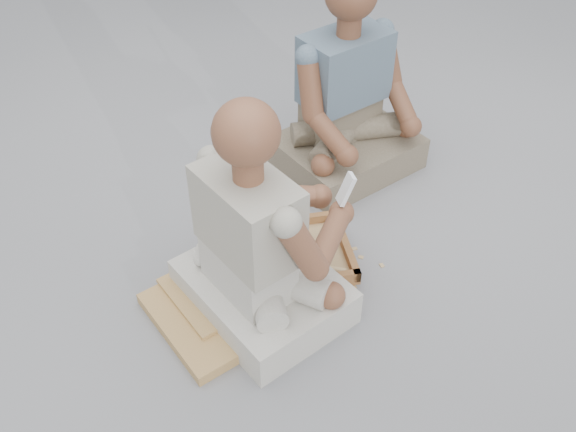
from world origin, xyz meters
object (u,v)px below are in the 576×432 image
object	(u,v)px
tool_tray	(291,255)
companion	(348,108)
carved_panel	(247,295)
craftsman	(260,247)

from	to	relation	value
tool_tray	companion	xyz separation A→B (m)	(0.44, 0.53, 0.23)
companion	tool_tray	bearing A→B (deg)	33.12
carved_panel	craftsman	distance (m)	0.27
tool_tray	craftsman	size ratio (longest dim) A/B	0.57
carved_panel	tool_tray	bearing A→B (deg)	26.57
tool_tray	craftsman	bearing A→B (deg)	-137.24
tool_tray	carved_panel	bearing A→B (deg)	-153.43
tool_tray	craftsman	world-z (taller)	craftsman
carved_panel	companion	world-z (taller)	companion
craftsman	carved_panel	bearing A→B (deg)	-156.54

